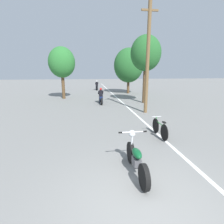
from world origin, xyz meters
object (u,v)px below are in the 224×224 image
Objects in this scene: motorcycle_rider_lead at (101,98)px; roadside_tree_right_near at (146,54)px; motorcycle_foreground at (136,159)px; roadside_tree_left at (62,63)px; utility_pole at (148,58)px; roadside_tree_right_far at (129,65)px; bicycle_parked at (160,128)px; motorcycle_rider_far at (97,86)px.

roadside_tree_right_near is at bearing -3.30° from motorcycle_rider_lead.
motorcycle_foreground is at bearing -89.36° from motorcycle_rider_lead.
roadside_tree_left is 15.44m from motorcycle_foreground.
motorcycle_rider_lead is at bearing 125.48° from utility_pole.
bicycle_parked is at bearing -97.94° from roadside_tree_right_far.
utility_pole is at bearing 69.39° from motorcycle_foreground.
motorcycle_rider_far is at bearing 88.61° from motorcycle_rider_lead.
roadside_tree_right_near is at bearing 76.55° from bicycle_parked.
bicycle_parked is (-0.88, -4.58, -3.31)m from utility_pole.
roadside_tree_right_far is 2.81× the size of motorcycle_rider_far.
motorcycle_rider_lead is 11.55m from motorcycle_rider_far.
roadside_tree_right_near is 12.29m from motorcycle_foreground.
utility_pole is at bearing -96.69° from roadside_tree_right_far.
motorcycle_rider_far is (0.15, 22.78, 0.09)m from motorcycle_foreground.
bicycle_parked is (1.69, -20.12, -0.15)m from motorcycle_rider_far.
motorcycle_foreground is 22.78m from motorcycle_rider_far.
roadside_tree_left is (-7.80, -3.43, 0.16)m from roadside_tree_right_far.
bicycle_parked is (1.97, -8.57, -0.15)m from motorcycle_rider_lead.
utility_pole reaches higher than roadside_tree_right_far.
utility_pole is at bearing -54.52° from motorcycle_rider_lead.
utility_pole is 1.21× the size of roadside_tree_right_near.
utility_pole is 1.36× the size of roadside_tree_left.
motorcycle_rider_lead is (-2.85, 3.99, -3.16)m from utility_pole.
roadside_tree_right_far is 8.52m from roadside_tree_left.
utility_pole reaches higher than motorcycle_rider_far.
roadside_tree_left is 3.16× the size of bicycle_parked.
roadside_tree_left is at bearing -156.28° from roadside_tree_right_far.
motorcycle_foreground is 11.23m from motorcycle_rider_lead.
utility_pole is 8.38m from motorcycle_foreground.
utility_pole reaches higher than motorcycle_rider_lead.
motorcycle_foreground is at bearing -124.73° from bicycle_parked.
roadside_tree_right_far is 6.81m from motorcycle_rider_far.
motorcycle_foreground is at bearing -75.36° from roadside_tree_left.
roadside_tree_right_far is at bearing 23.72° from roadside_tree_left.
utility_pole is 5.72m from bicycle_parked.
motorcycle_rider_lead is 8.80m from bicycle_parked.
roadside_tree_right_far is (1.27, 10.79, -0.14)m from utility_pole.
roadside_tree_left reaches higher than motorcycle_rider_lead.
roadside_tree_right_far is at bearing 88.79° from roadside_tree_right_near.
motorcycle_rider_far is at bearing 89.61° from motorcycle_foreground.
roadside_tree_left reaches higher than motorcycle_rider_far.
motorcycle_foreground is 0.93× the size of motorcycle_rider_lead.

